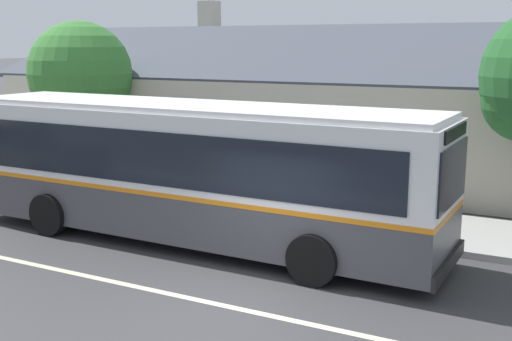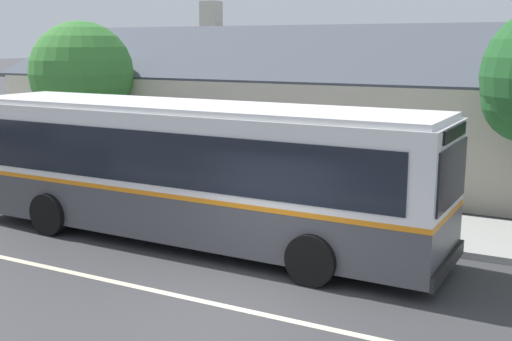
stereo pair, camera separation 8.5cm
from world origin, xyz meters
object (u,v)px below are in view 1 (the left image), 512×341
bench_by_building (17,167)px  street_tree_secondary (83,78)px  transit_bus (190,168)px  bench_down_street (146,182)px

bench_by_building → street_tree_secondary: (0.99, 2.17, 2.75)m
bench_by_building → street_tree_secondary: 3.64m
street_tree_secondary → transit_bus: bearing=-32.3°
transit_bus → bench_by_building: transit_bus is taller
bench_down_street → transit_bus: bearing=-38.4°
transit_bus → bench_down_street: transit_bus is taller
transit_bus → street_tree_secondary: size_ratio=2.24×
bench_down_street → street_tree_secondary: bearing=153.3°
bench_by_building → bench_down_street: size_ratio=1.19×
bench_by_building → bench_down_street: bearing=1.9°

